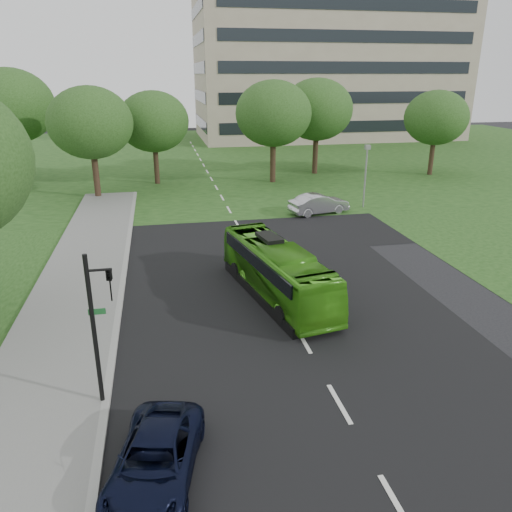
% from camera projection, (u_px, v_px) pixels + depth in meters
% --- Properties ---
extents(ground, '(160.00, 160.00, 0.00)m').
position_uv_depth(ground, '(290.00, 317.00, 20.99)').
color(ground, black).
rests_on(ground, ground).
extents(street_surfaces, '(120.00, 120.00, 0.15)m').
position_uv_depth(street_surfaces, '(216.00, 196.00, 41.88)').
color(street_surfaces, black).
rests_on(street_surfaces, ground).
extents(office_building, '(40.10, 20.10, 25.00)m').
position_uv_depth(office_building, '(327.00, 55.00, 77.79)').
color(office_building, tan).
rests_on(office_building, ground).
extents(tree_park_a, '(6.66, 6.66, 8.86)m').
position_uv_depth(tree_park_a, '(90.00, 123.00, 39.39)').
color(tree_park_a, black).
rests_on(tree_park_a, ground).
extents(tree_park_b, '(6.35, 6.35, 8.33)m').
position_uv_depth(tree_park_b, '(153.00, 122.00, 44.75)').
color(tree_park_b, black).
rests_on(tree_park_b, ground).
extents(tree_park_c, '(6.94, 6.94, 9.22)m').
position_uv_depth(tree_park_c, '(273.00, 114.00, 45.24)').
color(tree_park_c, black).
rests_on(tree_park_c, ground).
extents(tree_park_d, '(7.07, 7.07, 9.34)m').
position_uv_depth(tree_park_d, '(317.00, 110.00, 49.25)').
color(tree_park_d, black).
rests_on(tree_park_d, ground).
extents(tree_park_e, '(6.18, 6.18, 8.24)m').
position_uv_depth(tree_park_e, '(436.00, 118.00, 48.90)').
color(tree_park_e, black).
rests_on(tree_park_e, ground).
extents(tree_park_f, '(7.68, 7.68, 10.25)m').
position_uv_depth(tree_park_f, '(10.00, 106.00, 44.47)').
color(tree_park_f, black).
rests_on(tree_park_f, ground).
extents(bus, '(3.75, 9.13, 2.48)m').
position_uv_depth(bus, '(277.00, 271.00, 22.61)').
color(bus, '#3C9217').
rests_on(bus, ground).
extents(sedan, '(4.67, 2.53, 1.46)m').
position_uv_depth(sedan, '(319.00, 204.00, 36.37)').
color(sedan, '#B5B5BB').
rests_on(sedan, ground).
extents(suv, '(2.92, 4.63, 1.19)m').
position_uv_depth(suv, '(155.00, 460.00, 12.40)').
color(suv, black).
rests_on(suv, ground).
extents(traffic_light, '(0.79, 0.22, 4.93)m').
position_uv_depth(traffic_light, '(98.00, 320.00, 14.52)').
color(traffic_light, black).
rests_on(traffic_light, ground).
extents(camera_pole, '(0.45, 0.41, 4.72)m').
position_uv_depth(camera_pole, '(366.00, 168.00, 37.33)').
color(camera_pole, gray).
rests_on(camera_pole, ground).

